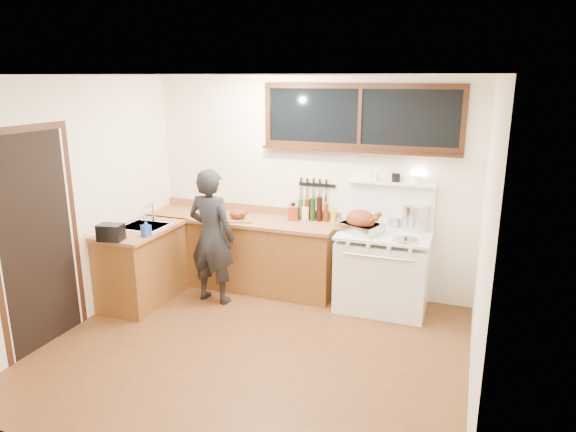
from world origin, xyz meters
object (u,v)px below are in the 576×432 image
at_px(vintage_stove, 383,269).
at_px(roast_turkey, 361,223).
at_px(man, 212,236).
at_px(cutting_board, 238,216).

xyz_separation_m(vintage_stove, roast_turkey, (-0.27, -0.05, 0.54)).
bearing_deg(man, vintage_stove, 14.71).
relative_size(vintage_stove, roast_turkey, 2.87).
xyz_separation_m(vintage_stove, man, (-1.92, -0.50, 0.33)).
relative_size(man, cutting_board, 3.67).
bearing_deg(roast_turkey, man, -164.66).
height_order(vintage_stove, man, man).
relative_size(man, roast_turkey, 2.90).
bearing_deg(vintage_stove, man, -165.29).
height_order(man, cutting_board, man).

